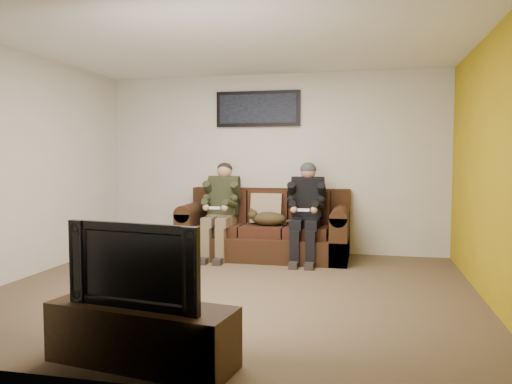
% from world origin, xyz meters
% --- Properties ---
extents(floor, '(5.00, 5.00, 0.00)m').
position_xyz_m(floor, '(0.00, 0.00, 0.00)').
color(floor, brown).
rests_on(floor, ground).
extents(ceiling, '(5.00, 5.00, 0.00)m').
position_xyz_m(ceiling, '(0.00, 0.00, 2.60)').
color(ceiling, silver).
rests_on(ceiling, ground).
extents(wall_back, '(5.00, 0.00, 5.00)m').
position_xyz_m(wall_back, '(0.00, 2.25, 1.30)').
color(wall_back, beige).
rests_on(wall_back, ground).
extents(wall_front, '(5.00, 0.00, 5.00)m').
position_xyz_m(wall_front, '(0.00, -2.25, 1.30)').
color(wall_front, beige).
rests_on(wall_front, ground).
extents(wall_left, '(0.00, 4.50, 4.50)m').
position_xyz_m(wall_left, '(-2.50, 0.00, 1.30)').
color(wall_left, beige).
rests_on(wall_left, ground).
extents(wall_right, '(0.00, 4.50, 4.50)m').
position_xyz_m(wall_right, '(2.50, 0.00, 1.30)').
color(wall_right, beige).
rests_on(wall_right, ground).
extents(accent_wall_right, '(0.00, 4.50, 4.50)m').
position_xyz_m(accent_wall_right, '(2.49, 0.00, 1.30)').
color(accent_wall_right, '#B19311').
rests_on(accent_wall_right, ground).
extents(sofa, '(2.30, 0.99, 0.94)m').
position_xyz_m(sofa, '(-0.02, 1.83, 0.36)').
color(sofa, '#311C0E').
rests_on(sofa, ground).
extents(throw_pillow, '(0.44, 0.21, 0.44)m').
position_xyz_m(throw_pillow, '(-0.02, 1.88, 0.67)').
color(throw_pillow, '#998264').
rests_on(throw_pillow, sofa).
extents(throw_blanket, '(0.47, 0.23, 0.08)m').
position_xyz_m(throw_blanket, '(-0.72, 2.12, 0.94)').
color(throw_blanket, tan).
rests_on(throw_blanket, sofa).
extents(person_left, '(0.51, 0.87, 1.32)m').
position_xyz_m(person_left, '(-0.62, 1.64, 0.74)').
color(person_left, brown).
rests_on(person_left, sofa).
extents(person_right, '(0.51, 0.86, 1.32)m').
position_xyz_m(person_right, '(0.57, 1.64, 0.75)').
color(person_right, black).
rests_on(person_right, sofa).
extents(cat, '(0.66, 0.26, 0.24)m').
position_xyz_m(cat, '(0.04, 1.64, 0.56)').
color(cat, '#4C3E1D').
rests_on(cat, sofa).
extents(framed_poster, '(1.25, 0.05, 0.52)m').
position_xyz_m(framed_poster, '(-0.22, 2.22, 2.10)').
color(framed_poster, black).
rests_on(framed_poster, wall_back).
extents(tv_stand, '(1.34, 0.61, 0.41)m').
position_xyz_m(tv_stand, '(-0.11, -1.95, 0.20)').
color(tv_stand, '#302010').
rests_on(tv_stand, ground).
extents(television, '(0.98, 0.28, 0.56)m').
position_xyz_m(television, '(-0.11, -1.95, 0.69)').
color(television, black).
rests_on(television, tv_stand).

